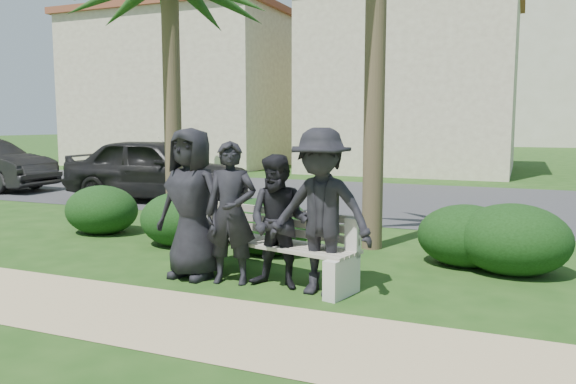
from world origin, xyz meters
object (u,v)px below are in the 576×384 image
(street_lamp, at_px, (175,98))
(man_a, at_px, (192,204))
(man_c, at_px, (279,222))
(man_d, at_px, (321,212))
(park_bench, at_px, (264,249))
(car_a, at_px, (157,169))
(man_b, at_px, (231,213))

(street_lamp, relative_size, man_a, 2.24)
(man_c, height_order, man_d, man_d)
(park_bench, distance_m, car_a, 7.99)
(man_b, relative_size, car_a, 0.37)
(park_bench, relative_size, car_a, 0.55)
(park_bench, relative_size, man_c, 1.63)
(street_lamp, distance_m, man_a, 15.16)
(man_a, xyz_separation_m, man_b, (0.58, -0.04, -0.08))
(man_a, bearing_deg, man_c, 6.58)
(street_lamp, distance_m, man_d, 16.23)
(man_d, bearing_deg, man_c, 177.77)
(man_c, bearing_deg, car_a, 137.10)
(car_a, bearing_deg, park_bench, -138.60)
(man_c, distance_m, car_a, 8.40)
(street_lamp, xyz_separation_m, man_d, (10.26, -12.42, -1.98))
(man_d, bearing_deg, man_b, -177.78)
(man_b, bearing_deg, street_lamp, 113.72)
(street_lamp, bearing_deg, man_b, -53.77)
(man_b, bearing_deg, park_bench, 34.21)
(street_lamp, relative_size, park_bench, 1.64)
(man_a, bearing_deg, man_b, 2.77)
(man_d, xyz_separation_m, car_a, (-6.53, 5.94, -0.15))
(man_a, relative_size, man_b, 1.09)
(street_lamp, xyz_separation_m, man_b, (9.10, -12.42, -2.06))
(street_lamp, relative_size, man_b, 2.44)
(man_a, xyz_separation_m, man_c, (1.21, 0.01, -0.15))
(man_c, relative_size, car_a, 0.34)
(car_a, bearing_deg, man_c, -138.35)
(man_d, bearing_deg, park_bench, 162.28)
(man_a, distance_m, car_a, 7.60)
(park_bench, distance_m, man_b, 0.65)
(street_lamp, bearing_deg, car_a, -60.07)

